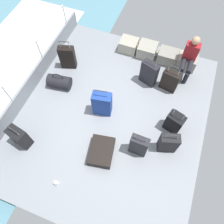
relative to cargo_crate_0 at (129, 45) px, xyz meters
The scene contains 19 objects.
ground_plane 2.19m from the cargo_crate_0, 82.08° to the right, with size 4.40×5.20×0.06m, color gray.
gunwale_port 2.85m from the cargo_crate_0, 130.95° to the right, with size 0.06×5.20×0.45m, color gray.
railing_port 2.92m from the cargo_crate_0, 130.95° to the right, with size 0.04×4.20×1.02m.
cargo_crate_0 is the anchor object (origin of this frame).
cargo_crate_1 0.54m from the cargo_crate_0, ahead, with size 0.53×0.48×0.36m.
cargo_crate_2 1.14m from the cargo_crate_0, ahead, with size 0.55×0.43×0.35m.
cargo_crate_3 1.65m from the cargo_crate_0, ahead, with size 0.53×0.40×0.37m.
passenger_seated 1.71m from the cargo_crate_0, ahead, with size 0.34×0.66×1.07m.
suitcase_0 3.05m from the cargo_crate_0, 67.77° to the right, with size 0.39×0.19×0.85m.
suitcase_1 2.16m from the cargo_crate_0, 88.47° to the right, with size 0.47×0.32×0.88m.
suitcase_2 1.25m from the cargo_crate_0, 47.82° to the right, with size 0.47×0.32×0.81m.
suitcase_3 3.18m from the cargo_crate_0, 82.21° to the right, with size 0.61×0.73×0.21m.
suitcase_4 3.77m from the cargo_crate_0, 110.50° to the right, with size 0.45×0.32×0.68m.
suitcase_5 1.76m from the cargo_crate_0, 139.10° to the right, with size 0.44×0.30×0.89m.
suitcase_6 2.66m from the cargo_crate_0, 49.09° to the right, with size 0.43×0.35×0.76m.
suitcase_7 3.07m from the cargo_crate_0, 55.81° to the right, with size 0.43×0.31×0.73m.
suitcase_8 1.66m from the cargo_crate_0, 33.74° to the right, with size 0.45×0.28×0.82m.
duffel_bag 2.22m from the cargo_crate_0, 124.36° to the right, with size 0.63×0.41×0.48m.
paper_cup 4.09m from the cargo_crate_0, 92.78° to the right, with size 0.08×0.08×0.10m, color white.
Camera 1 is at (0.88, -2.32, 4.65)m, focal length 34.77 mm.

